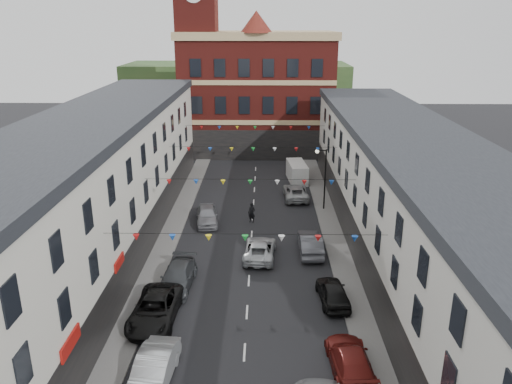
# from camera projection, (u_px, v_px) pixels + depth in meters

# --- Properties ---
(ground) EXTENTS (160.00, 160.00, 0.00)m
(ground) POSITION_uv_depth(u_px,v_px,m) (249.00, 281.00, 34.94)
(ground) COLOR black
(ground) RESTS_ON ground
(pavement_left) EXTENTS (1.80, 64.00, 0.15)m
(pavement_left) POSITION_uv_depth(u_px,v_px,m) (157.00, 266.00, 36.91)
(pavement_left) COLOR #605E5B
(pavement_left) RESTS_ON ground
(pavement_right) EXTENTS (1.80, 64.00, 0.15)m
(pavement_right) POSITION_uv_depth(u_px,v_px,m) (343.00, 267.00, 36.70)
(pavement_right) COLOR #605E5B
(pavement_right) RESTS_ON ground
(terrace_left) EXTENTS (8.40, 56.00, 10.70)m
(terrace_left) POSITION_uv_depth(u_px,v_px,m) (78.00, 203.00, 34.34)
(terrace_left) COLOR silver
(terrace_left) RESTS_ON ground
(terrace_right) EXTENTS (8.40, 56.00, 9.70)m
(terrace_right) POSITION_uv_depth(u_px,v_px,m) (421.00, 212.00, 34.13)
(terrace_right) COLOR #BBB8AF
(terrace_right) RESTS_ON ground
(civic_building) EXTENTS (20.60, 13.30, 18.50)m
(civic_building) POSITION_uv_depth(u_px,v_px,m) (257.00, 92.00, 68.20)
(civic_building) COLOR maroon
(civic_building) RESTS_ON ground
(clock_tower) EXTENTS (5.60, 5.60, 30.00)m
(clock_tower) POSITION_uv_depth(u_px,v_px,m) (198.00, 40.00, 63.32)
(clock_tower) COLOR maroon
(clock_tower) RESTS_ON ground
(distant_hill) EXTENTS (40.00, 14.00, 10.00)m
(distant_hill) POSITION_uv_depth(u_px,v_px,m) (237.00, 91.00, 92.03)
(distant_hill) COLOR #274922
(distant_hill) RESTS_ON ground
(street_lamp) EXTENTS (1.10, 0.36, 6.00)m
(street_lamp) POSITION_uv_depth(u_px,v_px,m) (323.00, 171.00, 46.81)
(street_lamp) COLOR black
(street_lamp) RESTS_ON ground
(car_left_b) EXTENTS (2.07, 4.98, 1.60)m
(car_left_b) POSITION_uv_depth(u_px,v_px,m) (153.00, 370.00, 24.76)
(car_left_b) COLOR #A1A5A8
(car_left_b) RESTS_ON ground
(car_left_c) EXTENTS (2.82, 5.75, 1.57)m
(car_left_c) POSITION_uv_depth(u_px,v_px,m) (155.00, 309.00, 30.03)
(car_left_c) COLOR black
(car_left_c) RESTS_ON ground
(car_left_d) EXTENTS (2.38, 5.22, 1.48)m
(car_left_d) POSITION_uv_depth(u_px,v_px,m) (177.00, 277.00, 33.88)
(car_left_d) COLOR #3B3E42
(car_left_d) RESTS_ON ground
(car_left_e) EXTENTS (2.42, 4.82, 1.58)m
(car_left_e) POSITION_uv_depth(u_px,v_px,m) (207.00, 215.00, 44.62)
(car_left_e) COLOR gray
(car_left_e) RESTS_ON ground
(car_right_c) EXTENTS (2.30, 5.13, 1.46)m
(car_right_c) POSITION_uv_depth(u_px,v_px,m) (350.00, 360.00, 25.58)
(car_right_c) COLOR maroon
(car_right_c) RESTS_ON ground
(car_right_d) EXTENTS (2.05, 4.40, 1.46)m
(car_right_d) POSITION_uv_depth(u_px,v_px,m) (333.00, 292.00, 32.01)
(car_right_d) COLOR black
(car_right_d) RESTS_ON ground
(car_right_e) EXTENTS (1.76, 4.91, 1.61)m
(car_right_e) POSITION_uv_depth(u_px,v_px,m) (310.00, 243.00, 38.94)
(car_right_e) COLOR #53545B
(car_right_e) RESTS_ON ground
(car_right_f) EXTENTS (2.55, 5.23, 1.43)m
(car_right_f) POSITION_uv_depth(u_px,v_px,m) (296.00, 192.00, 50.92)
(car_right_f) COLOR #9EA0A2
(car_right_f) RESTS_ON ground
(moving_car) EXTENTS (2.62, 5.12, 1.38)m
(moving_car) POSITION_uv_depth(u_px,v_px,m) (260.00, 249.00, 38.21)
(moving_car) COLOR silver
(moving_car) RESTS_ON ground
(white_van) EXTENTS (2.32, 4.92, 2.10)m
(white_van) POSITION_uv_depth(u_px,v_px,m) (297.00, 172.00, 56.53)
(white_van) COLOR silver
(white_van) RESTS_ON ground
(pedestrian) EXTENTS (0.79, 0.68, 1.84)m
(pedestrian) POSITION_uv_depth(u_px,v_px,m) (252.00, 213.00, 44.79)
(pedestrian) COLOR black
(pedestrian) RESTS_ON ground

